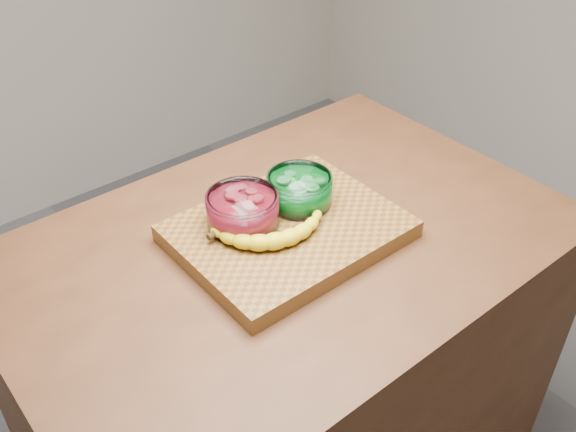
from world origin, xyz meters
TOP-DOWN VIEW (x-y plane):
  - counter at (0.00, 0.00)m, footprint 1.20×0.80m
  - cutting_board at (0.00, 0.00)m, footprint 0.45×0.35m
  - bowl_red at (-0.07, 0.06)m, footprint 0.15×0.15m
  - bowl_green at (0.07, 0.04)m, footprint 0.14×0.14m
  - banana at (-0.05, -0.00)m, footprint 0.25×0.17m

SIDE VIEW (x-z plane):
  - counter at x=0.00m, z-range 0.00..0.90m
  - cutting_board at x=0.00m, z-range 0.90..0.94m
  - banana at x=-0.05m, z-range 0.94..0.98m
  - bowl_green at x=0.07m, z-range 0.94..1.01m
  - bowl_red at x=-0.07m, z-range 0.94..1.01m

